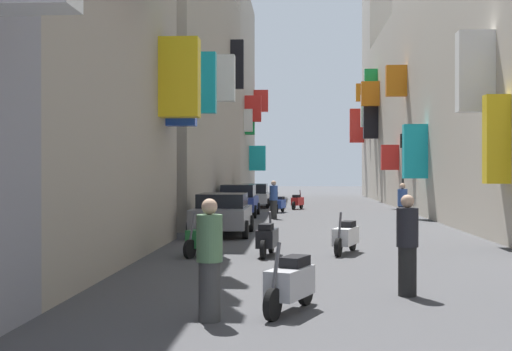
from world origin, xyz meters
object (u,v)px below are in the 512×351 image
at_px(pedestrian_crossing, 274,200).
at_px(pedestrian_mid_street, 407,245).
at_px(scooter_green, 203,238).
at_px(parked_car_blue, 238,200).
at_px(pedestrian_near_left, 209,260).
at_px(scooter_red, 297,201).
at_px(scooter_silver, 290,283).
at_px(pedestrian_near_right, 403,206).
at_px(scooter_blue, 280,204).
at_px(traffic_light_far_corner, 403,159).
at_px(parked_car_grey, 222,213).
at_px(scooter_black, 267,238).
at_px(scooter_white, 346,236).
at_px(parked_car_silver, 254,195).

distance_m(pedestrian_crossing, pedestrian_mid_street, 19.27).
bearing_deg(pedestrian_mid_street, scooter_green, 129.10).
relative_size(pedestrian_crossing, pedestrian_mid_street, 1.00).
relative_size(parked_car_blue, pedestrian_near_left, 2.31).
bearing_deg(parked_car_blue, scooter_red, 64.77).
height_order(scooter_silver, pedestrian_near_right, pedestrian_near_right).
xyz_separation_m(scooter_green, pedestrian_near_left, (1.14, -7.52, 0.43)).
bearing_deg(scooter_blue, scooter_silver, -88.22).
xyz_separation_m(scooter_red, traffic_light_far_corner, (5.64, -2.84, 2.42)).
bearing_deg(pedestrian_near_right, scooter_red, 107.59).
height_order(pedestrian_near_right, traffic_light_far_corner, traffic_light_far_corner).
height_order(scooter_blue, pedestrian_near_right, pedestrian_near_right).
bearing_deg(parked_car_grey, parked_car_blue, 91.73).
height_order(scooter_green, pedestrian_crossing, pedestrian_crossing).
distance_m(parked_car_grey, scooter_green, 5.79).
bearing_deg(pedestrian_near_right, scooter_black, -118.48).
xyz_separation_m(scooter_white, pedestrian_mid_street, (0.62, -6.06, 0.43)).
relative_size(parked_car_blue, scooter_green, 2.43).
height_order(scooter_green, traffic_light_far_corner, traffic_light_far_corner).
relative_size(pedestrian_near_left, traffic_light_far_corner, 0.42).
distance_m(parked_car_blue, traffic_light_far_corner, 9.43).
bearing_deg(scooter_white, parked_car_grey, 127.40).
distance_m(scooter_silver, pedestrian_crossing, 20.56).
distance_m(parked_car_blue, pedestrian_mid_street, 21.50).
distance_m(scooter_black, pedestrian_crossing, 13.66).
xyz_separation_m(parked_car_blue, scooter_silver, (2.76, -22.45, -0.34)).
height_order(parked_car_silver, scooter_silver, parked_car_silver).
xyz_separation_m(scooter_green, pedestrian_near_right, (6.53, 9.02, 0.41)).
height_order(scooter_red, pedestrian_crossing, pedestrian_crossing).
xyz_separation_m(pedestrian_near_left, pedestrian_near_right, (5.39, 16.55, -0.03)).
xyz_separation_m(scooter_blue, pedestrian_near_right, (5.01, -9.51, 0.41)).
relative_size(scooter_green, pedestrian_near_right, 0.97).
xyz_separation_m(parked_car_silver, scooter_red, (2.67, -2.18, -0.29)).
distance_m(parked_car_grey, pedestrian_crossing, 8.05).
distance_m(scooter_green, pedestrian_mid_street, 6.91).
xyz_separation_m(scooter_red, pedestrian_crossing, (-1.12, -8.12, 0.43)).
distance_m(parked_car_silver, scooter_white, 23.60).
distance_m(scooter_blue, pedestrian_mid_street, 24.05).
xyz_separation_m(parked_car_silver, traffic_light_far_corner, (8.32, -5.02, 2.12)).
xyz_separation_m(parked_car_grey, pedestrian_near_right, (6.68, 3.24, 0.11)).
xyz_separation_m(scooter_green, scooter_black, (1.66, 0.04, 0.00)).
relative_size(scooter_green, scooter_white, 0.89).
xyz_separation_m(scooter_red, scooter_blue, (-0.96, -3.28, -0.00)).
xyz_separation_m(scooter_silver, pedestrian_mid_street, (2.04, 1.49, 0.43)).
distance_m(parked_car_silver, scooter_blue, 5.73).
distance_m(parked_car_grey, scooter_red, 16.24).
xyz_separation_m(scooter_white, pedestrian_near_left, (-2.58, -8.24, 0.43)).
relative_size(scooter_silver, pedestrian_mid_street, 0.95).
distance_m(scooter_black, pedestrian_near_right, 10.23).
bearing_deg(pedestrian_near_left, scooter_silver, 30.17).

